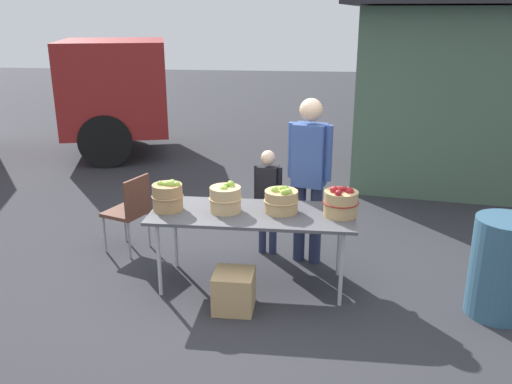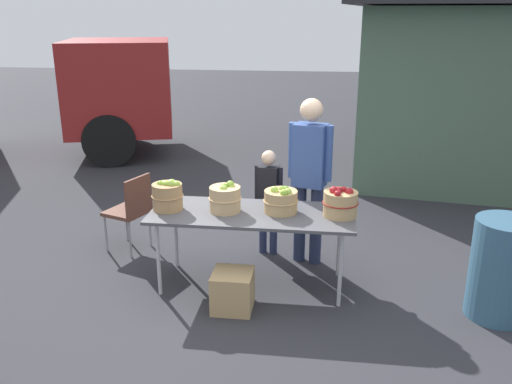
{
  "view_description": "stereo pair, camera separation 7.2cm",
  "coord_description": "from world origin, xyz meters",
  "px_view_note": "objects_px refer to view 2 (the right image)",
  "views": [
    {
      "loc": [
        0.57,
        -4.67,
        2.52
      ],
      "look_at": [
        0.0,
        0.3,
        0.85
      ],
      "focal_mm": 37.83,
      "sensor_mm": 36.0,
      "label": 1
    },
    {
      "loc": [
        0.64,
        -4.66,
        2.52
      ],
      "look_at": [
        0.0,
        0.3,
        0.85
      ],
      "focal_mm": 37.83,
      "sensor_mm": 36.0,
      "label": 2
    }
  ],
  "objects_px": {
    "apple_basket_green_0": "(168,195)",
    "vendor_adult": "(310,169)",
    "produce_crate": "(233,291)",
    "apple_basket_green_1": "(225,198)",
    "folding_chair": "(131,207)",
    "child_customer": "(269,194)",
    "market_table": "(252,217)",
    "apple_basket_green_2": "(281,201)",
    "trash_barrel": "(502,269)",
    "apple_basket_red_0": "(340,203)"
  },
  "relations": [
    {
      "from": "trash_barrel",
      "to": "market_table",
      "type": "bearing_deg",
      "value": 172.74
    },
    {
      "from": "produce_crate",
      "to": "apple_basket_green_1",
      "type": "bearing_deg",
      "value": 106.82
    },
    {
      "from": "apple_basket_green_2",
      "to": "trash_barrel",
      "type": "relative_size",
      "value": 0.37
    },
    {
      "from": "trash_barrel",
      "to": "child_customer",
      "type": "bearing_deg",
      "value": 154.19
    },
    {
      "from": "market_table",
      "to": "vendor_adult",
      "type": "distance_m",
      "value": 0.84
    },
    {
      "from": "apple_basket_green_1",
      "to": "trash_barrel",
      "type": "bearing_deg",
      "value": -6.55
    },
    {
      "from": "market_table",
      "to": "apple_basket_green_0",
      "type": "xyz_separation_m",
      "value": [
        -0.79,
        -0.02,
        0.19
      ]
    },
    {
      "from": "apple_basket_green_1",
      "to": "produce_crate",
      "type": "xyz_separation_m",
      "value": [
        0.14,
        -0.47,
        -0.7
      ]
    },
    {
      "from": "vendor_adult",
      "to": "child_customer",
      "type": "height_order",
      "value": "vendor_adult"
    },
    {
      "from": "apple_basket_red_0",
      "to": "folding_chair",
      "type": "relative_size",
      "value": 0.38
    },
    {
      "from": "market_table",
      "to": "apple_basket_green_1",
      "type": "distance_m",
      "value": 0.3
    },
    {
      "from": "apple_basket_green_1",
      "to": "apple_basket_green_2",
      "type": "height_order",
      "value": "apple_basket_green_1"
    },
    {
      "from": "apple_basket_red_0",
      "to": "produce_crate",
      "type": "relative_size",
      "value": 0.93
    },
    {
      "from": "apple_basket_green_2",
      "to": "child_customer",
      "type": "height_order",
      "value": "child_customer"
    },
    {
      "from": "vendor_adult",
      "to": "produce_crate",
      "type": "distance_m",
      "value": 1.49
    },
    {
      "from": "apple_basket_green_2",
      "to": "folding_chair",
      "type": "bearing_deg",
      "value": 160.73
    },
    {
      "from": "apple_basket_red_0",
      "to": "folding_chair",
      "type": "bearing_deg",
      "value": 164.56
    },
    {
      "from": "apple_basket_green_1",
      "to": "apple_basket_red_0",
      "type": "xyz_separation_m",
      "value": [
        1.06,
        0.01,
        0.0
      ]
    },
    {
      "from": "apple_basket_green_0",
      "to": "vendor_adult",
      "type": "xyz_separation_m",
      "value": [
        1.3,
        0.62,
        0.13
      ]
    },
    {
      "from": "vendor_adult",
      "to": "folding_chair",
      "type": "distance_m",
      "value": 1.99
    },
    {
      "from": "apple_basket_green_2",
      "to": "folding_chair",
      "type": "relative_size",
      "value": 0.38
    },
    {
      "from": "apple_basket_green_1",
      "to": "child_customer",
      "type": "xyz_separation_m",
      "value": [
        0.33,
        0.74,
        -0.19
      ]
    },
    {
      "from": "apple_basket_green_2",
      "to": "folding_chair",
      "type": "distance_m",
      "value": 1.81
    },
    {
      "from": "apple_basket_green_1",
      "to": "child_customer",
      "type": "relative_size",
      "value": 0.27
    },
    {
      "from": "market_table",
      "to": "apple_basket_green_0",
      "type": "bearing_deg",
      "value": -178.39
    },
    {
      "from": "apple_basket_green_2",
      "to": "vendor_adult",
      "type": "height_order",
      "value": "vendor_adult"
    },
    {
      "from": "apple_basket_red_0",
      "to": "produce_crate",
      "type": "height_order",
      "value": "apple_basket_red_0"
    },
    {
      "from": "apple_basket_green_1",
      "to": "vendor_adult",
      "type": "distance_m",
      "value": 0.97
    },
    {
      "from": "apple_basket_green_1",
      "to": "apple_basket_green_0",
      "type": "bearing_deg",
      "value": -177.52
    },
    {
      "from": "produce_crate",
      "to": "apple_basket_green_0",
      "type": "bearing_deg",
      "value": 147.06
    },
    {
      "from": "apple_basket_green_0",
      "to": "produce_crate",
      "type": "height_order",
      "value": "apple_basket_green_0"
    },
    {
      "from": "apple_basket_red_0",
      "to": "apple_basket_green_2",
      "type": "bearing_deg",
      "value": 177.14
    },
    {
      "from": "apple_basket_green_1",
      "to": "produce_crate",
      "type": "height_order",
      "value": "apple_basket_green_1"
    },
    {
      "from": "folding_chair",
      "to": "produce_crate",
      "type": "height_order",
      "value": "folding_chair"
    },
    {
      "from": "apple_basket_green_0",
      "to": "produce_crate",
      "type": "distance_m",
      "value": 1.08
    },
    {
      "from": "vendor_adult",
      "to": "trash_barrel",
      "type": "distance_m",
      "value": 1.98
    },
    {
      "from": "apple_basket_green_0",
      "to": "apple_basket_red_0",
      "type": "relative_size",
      "value": 0.92
    },
    {
      "from": "apple_basket_green_2",
      "to": "apple_basket_red_0",
      "type": "relative_size",
      "value": 1.0
    },
    {
      "from": "market_table",
      "to": "apple_basket_green_1",
      "type": "bearing_deg",
      "value": 179.71
    },
    {
      "from": "apple_basket_green_1",
      "to": "vendor_adult",
      "type": "height_order",
      "value": "vendor_adult"
    },
    {
      "from": "folding_chair",
      "to": "apple_basket_green_1",
      "type": "bearing_deg",
      "value": 82.12
    },
    {
      "from": "market_table",
      "to": "vendor_adult",
      "type": "bearing_deg",
      "value": 49.46
    },
    {
      "from": "folding_chair",
      "to": "child_customer",
      "type": "bearing_deg",
      "value": 114.85
    },
    {
      "from": "apple_basket_green_0",
      "to": "trash_barrel",
      "type": "xyz_separation_m",
      "value": [
        2.98,
        -0.26,
        -0.45
      ]
    },
    {
      "from": "apple_basket_green_0",
      "to": "market_table",
      "type": "bearing_deg",
      "value": 1.61
    },
    {
      "from": "apple_basket_red_0",
      "to": "trash_barrel",
      "type": "xyz_separation_m",
      "value": [
        1.38,
        -0.29,
        -0.43
      ]
    },
    {
      "from": "trash_barrel",
      "to": "produce_crate",
      "type": "bearing_deg",
      "value": -175.35
    },
    {
      "from": "apple_basket_green_0",
      "to": "produce_crate",
      "type": "xyz_separation_m",
      "value": [
        0.68,
        -0.44,
        -0.71
      ]
    },
    {
      "from": "market_table",
      "to": "apple_basket_green_2",
      "type": "distance_m",
      "value": 0.31
    },
    {
      "from": "vendor_adult",
      "to": "folding_chair",
      "type": "relative_size",
      "value": 2.01
    }
  ]
}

